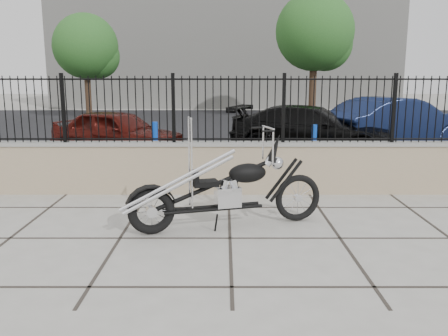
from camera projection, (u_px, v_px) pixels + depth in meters
ground_plane at (230, 238)px, 6.44m from camera, size 90.00×90.00×0.00m
parking_lot at (226, 130)px, 18.70m from camera, size 30.00×30.00×0.00m
retaining_wall at (228, 168)px, 8.80m from camera, size 14.00×0.36×0.96m
iron_fence at (229, 109)px, 8.59m from camera, size 14.00×0.08×1.20m
background_building at (225, 45)px, 31.63m from camera, size 22.00×6.00×8.00m
chopper_motorcycle at (224, 172)px, 6.73m from camera, size 2.78×1.22×1.65m
car_red at (118, 133)px, 12.68m from camera, size 3.99×2.92×1.26m
car_black at (312, 130)px, 13.12m from camera, size 4.92×3.39×1.32m
car_blue at (396, 123)px, 13.86m from camera, size 4.84×3.50×1.52m
bollard_a at (155, 145)px, 11.06m from camera, size 0.17×0.17×1.10m
bollard_b at (314, 146)px, 11.19m from camera, size 0.14×0.14×1.02m
tree_left at (85, 43)px, 22.08m from camera, size 3.02×3.02×5.09m
tree_right at (315, 28)px, 21.59m from camera, size 3.57×3.57×6.03m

